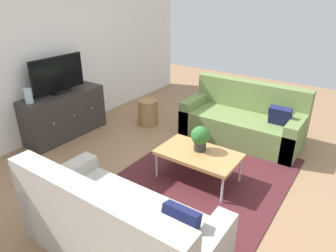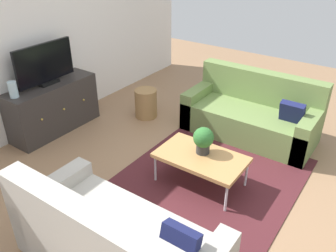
# 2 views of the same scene
# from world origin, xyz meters

# --- Properties ---
(ground_plane) EXTENTS (10.00, 10.00, 0.00)m
(ground_plane) POSITION_xyz_m (0.00, 0.00, 0.00)
(ground_plane) COLOR #997251
(wall_back) EXTENTS (6.40, 0.12, 2.70)m
(wall_back) POSITION_xyz_m (0.00, 2.55, 1.35)
(wall_back) COLOR white
(wall_back) RESTS_ON ground_plane
(area_rug) EXTENTS (2.50, 1.90, 0.01)m
(area_rug) POSITION_xyz_m (0.00, -0.15, 0.01)
(area_rug) COLOR #4C1E23
(area_rug) RESTS_ON ground_plane
(couch_left_side) EXTENTS (0.83, 1.78, 0.86)m
(couch_left_side) POSITION_xyz_m (-1.44, -0.10, 0.28)
(couch_left_side) COLOR #B2ADA3
(couch_left_side) RESTS_ON ground_plane
(couch_right_side) EXTENTS (0.83, 1.78, 0.86)m
(couch_right_side) POSITION_xyz_m (1.44, -0.10, 0.28)
(couch_right_side) COLOR olive
(couch_right_side) RESTS_ON ground_plane
(coffee_table) EXTENTS (0.58, 0.98, 0.38)m
(coffee_table) POSITION_xyz_m (0.01, -0.09, 0.35)
(coffee_table) COLOR #B7844C
(coffee_table) RESTS_ON ground_plane
(potted_plant) EXTENTS (0.23, 0.23, 0.31)m
(potted_plant) POSITION_xyz_m (0.08, -0.08, 0.56)
(potted_plant) COLOR #2D2D2D
(potted_plant) RESTS_ON coffee_table
(tv_console) EXTENTS (1.31, 0.47, 0.71)m
(tv_console) POSITION_xyz_m (-0.09, 2.27, 0.36)
(tv_console) COLOR #332D2B
(tv_console) RESTS_ON ground_plane
(flat_screen_tv) EXTENTS (0.89, 0.16, 0.56)m
(flat_screen_tv) POSITION_xyz_m (-0.09, 2.29, 0.99)
(flat_screen_tv) COLOR black
(flat_screen_tv) RESTS_ON tv_console
(glass_vase) EXTENTS (0.11, 0.11, 0.21)m
(glass_vase) POSITION_xyz_m (-0.62, 2.27, 0.82)
(glass_vase) COLOR silver
(glass_vase) RESTS_ON tv_console
(wicker_basket) EXTENTS (0.34, 0.34, 0.44)m
(wicker_basket) POSITION_xyz_m (0.99, 1.45, 0.22)
(wicker_basket) COLOR #9E7547
(wicker_basket) RESTS_ON ground_plane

